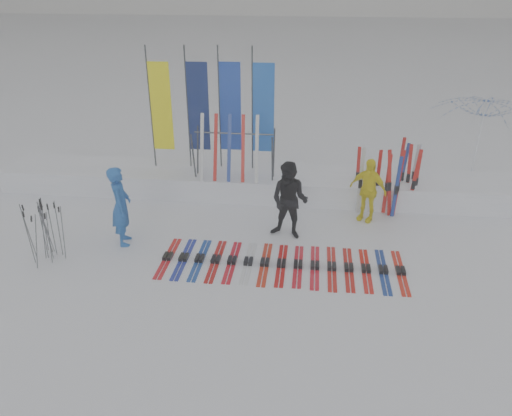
# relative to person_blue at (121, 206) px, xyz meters

# --- Properties ---
(ground) EXTENTS (120.00, 120.00, 0.00)m
(ground) POSITION_rel_person_blue_xyz_m (2.73, -1.58, -0.89)
(ground) COLOR white
(ground) RESTS_ON ground
(snow_bank) EXTENTS (14.00, 1.60, 0.60)m
(snow_bank) POSITION_rel_person_blue_xyz_m (2.73, 3.02, -0.59)
(snow_bank) COLOR white
(snow_bank) RESTS_ON ground
(person_blue) EXTENTS (0.59, 0.74, 1.79)m
(person_blue) POSITION_rel_person_blue_xyz_m (0.00, 0.00, 0.00)
(person_blue) COLOR #1E58B1
(person_blue) RESTS_ON ground
(person_black) EXTENTS (1.01, 0.88, 1.77)m
(person_black) POSITION_rel_person_blue_xyz_m (3.59, 0.71, -0.01)
(person_black) COLOR black
(person_black) RESTS_ON ground
(person_yellow) EXTENTS (0.99, 0.77, 1.56)m
(person_yellow) POSITION_rel_person_blue_xyz_m (5.39, 1.76, -0.11)
(person_yellow) COLOR #FFEE10
(person_yellow) RESTS_ON ground
(tent_canopy) EXTENTS (3.63, 3.66, 2.52)m
(tent_canopy) POSITION_rel_person_blue_xyz_m (8.51, 4.34, 0.37)
(tent_canopy) COLOR white
(tent_canopy) RESTS_ON ground
(ski_row) EXTENTS (4.96, 1.69, 0.07)m
(ski_row) POSITION_rel_person_blue_xyz_m (3.53, -0.55, -0.86)
(ski_row) COLOR red
(ski_row) RESTS_ON ground
(pole_cluster) EXTENTS (0.89, 0.76, 1.25)m
(pole_cluster) POSITION_rel_person_blue_xyz_m (-1.36, -0.79, -0.29)
(pole_cluster) COLOR #595B60
(pole_cluster) RESTS_ON ground
(feather_flags) EXTENTS (3.25, 0.21, 3.20)m
(feather_flags) POSITION_rel_person_blue_xyz_m (1.40, 3.29, 1.35)
(feather_flags) COLOR #383A3F
(feather_flags) RESTS_ON ground
(ski_rack) EXTENTS (2.04, 0.80, 1.23)m
(ski_rack) POSITION_rel_person_blue_xyz_m (2.06, 2.62, 0.49)
(ski_rack) COLOR #383A3F
(ski_rack) RESTS_ON ground
(upright_skis) EXTENTS (1.56, 1.18, 1.70)m
(upright_skis) POSITION_rel_person_blue_xyz_m (6.14, 2.57, -0.10)
(upright_skis) COLOR navy
(upright_skis) RESTS_ON ground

